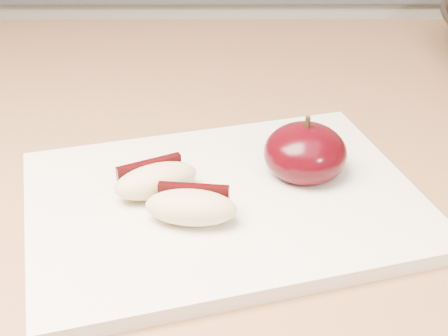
{
  "coord_description": "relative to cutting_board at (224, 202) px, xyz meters",
  "views": [
    {
      "loc": [
        -0.04,
        -0.05,
        1.18
      ],
      "look_at": [
        -0.04,
        0.35,
        0.94
      ],
      "focal_mm": 50.0,
      "sensor_mm": 36.0,
      "label": 1
    }
  ],
  "objects": [
    {
      "name": "apple_half",
      "position": [
        0.07,
        0.04,
        0.02
      ],
      "size": [
        0.07,
        0.07,
        0.06
      ],
      "rotation": [
        0.0,
        0.0,
        -0.01
      ],
      "color": "black",
      "rests_on": "cutting_board"
    },
    {
      "name": "cutting_board",
      "position": [
        0.0,
        0.0,
        0.0
      ],
      "size": [
        0.35,
        0.29,
        0.01
      ],
      "primitive_type": "cube",
      "rotation": [
        0.0,
        0.0,
        0.27
      ],
      "color": "silver",
      "rests_on": "island_counter"
    },
    {
      "name": "back_cabinet",
      "position": [
        0.04,
        0.85,
        -0.44
      ],
      "size": [
        2.4,
        0.62,
        0.94
      ],
      "color": "silver",
      "rests_on": "ground"
    },
    {
      "name": "apple_wedge_b",
      "position": [
        -0.02,
        -0.03,
        0.02
      ],
      "size": [
        0.07,
        0.04,
        0.02
      ],
      "rotation": [
        0.0,
        0.0,
        -0.11
      ],
      "color": "#CDB682",
      "rests_on": "cutting_board"
    },
    {
      "name": "apple_wedge_a",
      "position": [
        -0.05,
        0.0,
        0.02
      ],
      "size": [
        0.07,
        0.06,
        0.02
      ],
      "rotation": [
        0.0,
        0.0,
        0.46
      ],
      "color": "#CDB682",
      "rests_on": "cutting_board"
    }
  ]
}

